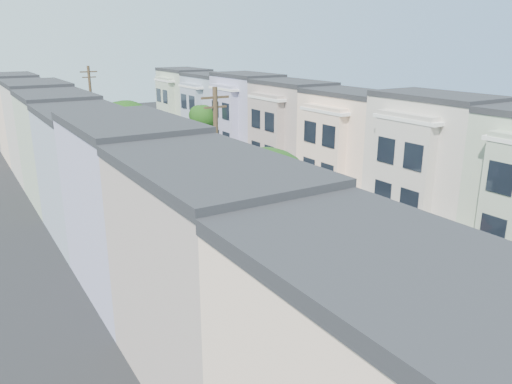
{
  "coord_description": "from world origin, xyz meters",
  "views": [
    {
      "loc": [
        -18.33,
        -21.44,
        12.46
      ],
      "look_at": [
        -0.6,
        7.14,
        2.2
      ],
      "focal_mm": 35.0,
      "sensor_mm": 36.0,
      "label": 1
    }
  ],
  "objects_px": {
    "utility_pole_far": "(93,119)",
    "tree_b": "(264,198)",
    "parked_right_c": "(248,171)",
    "parked_right_d": "(207,154)",
    "parked_left_b": "(332,313)",
    "fedex_truck": "(333,217)",
    "parked_left_c": "(247,254)",
    "tree_a": "(459,311)",
    "utility_pole_near": "(217,180)",
    "parked_right_b": "(397,232)",
    "lead_sedan": "(277,204)",
    "parked_left_d": "(164,197)",
    "tree_far_r": "(203,119)",
    "tree_d": "(126,130)",
    "tree_c": "(186,171)",
    "tree_e": "(85,115)",
    "parked_right_a": "(474,264)"
  },
  "relations": [
    {
      "from": "utility_pole_far",
      "to": "tree_b",
      "type": "bearing_deg",
      "value": -90.0
    },
    {
      "from": "parked_right_c",
      "to": "parked_right_d",
      "type": "distance_m",
      "value": 8.65
    },
    {
      "from": "tree_b",
      "to": "utility_pole_far",
      "type": "relative_size",
      "value": 0.78
    },
    {
      "from": "parked_left_b",
      "to": "parked_right_c",
      "type": "xyz_separation_m",
      "value": [
        9.8,
        23.68,
        0.0
      ]
    },
    {
      "from": "fedex_truck",
      "to": "parked_left_c",
      "type": "bearing_deg",
      "value": 179.42
    },
    {
      "from": "tree_a",
      "to": "parked_left_c",
      "type": "height_order",
      "value": "tree_a"
    },
    {
      "from": "tree_a",
      "to": "utility_pole_near",
      "type": "bearing_deg",
      "value": 89.99
    },
    {
      "from": "parked_right_b",
      "to": "parked_right_d",
      "type": "height_order",
      "value": "parked_right_b"
    },
    {
      "from": "lead_sedan",
      "to": "parked_right_d",
      "type": "bearing_deg",
      "value": 87.33
    },
    {
      "from": "tree_a",
      "to": "parked_left_d",
      "type": "relative_size",
      "value": 1.5
    },
    {
      "from": "tree_far_r",
      "to": "lead_sedan",
      "type": "xyz_separation_m",
      "value": [
        -5.2,
        -23.2,
        -2.98
      ]
    },
    {
      "from": "tree_d",
      "to": "utility_pole_near",
      "type": "height_order",
      "value": "utility_pole_near"
    },
    {
      "from": "tree_b",
      "to": "tree_c",
      "type": "xyz_separation_m",
      "value": [
        0.0,
        8.94,
        -0.68
      ]
    },
    {
      "from": "parked_left_b",
      "to": "parked_left_c",
      "type": "xyz_separation_m",
      "value": [
        0.0,
        7.46,
        0.02
      ]
    },
    {
      "from": "tree_a",
      "to": "tree_e",
      "type": "distance_m",
      "value": 44.53
    },
    {
      "from": "tree_far_r",
      "to": "parked_right_d",
      "type": "bearing_deg",
      "value": -111.73
    },
    {
      "from": "tree_e",
      "to": "parked_right_a",
      "type": "relative_size",
      "value": 1.69
    },
    {
      "from": "tree_d",
      "to": "parked_left_b",
      "type": "xyz_separation_m",
      "value": [
        1.4,
        -24.06,
        -4.87
      ]
    },
    {
      "from": "parked_left_d",
      "to": "parked_left_b",
      "type": "bearing_deg",
      "value": -93.32
    },
    {
      "from": "tree_b",
      "to": "lead_sedan",
      "type": "height_order",
      "value": "tree_b"
    },
    {
      "from": "utility_pole_near",
      "to": "parked_right_d",
      "type": "bearing_deg",
      "value": 65.0
    },
    {
      "from": "tree_b",
      "to": "parked_right_d",
      "type": "relative_size",
      "value": 1.52
    },
    {
      "from": "utility_pole_far",
      "to": "parked_left_c",
      "type": "bearing_deg",
      "value": -87.02
    },
    {
      "from": "lead_sedan",
      "to": "parked_left_d",
      "type": "height_order",
      "value": "lead_sedan"
    },
    {
      "from": "parked_left_c",
      "to": "parked_left_d",
      "type": "distance_m",
      "value": 12.73
    },
    {
      "from": "parked_right_b",
      "to": "tree_far_r",
      "type": "bearing_deg",
      "value": 83.08
    },
    {
      "from": "parked_left_b",
      "to": "utility_pole_near",
      "type": "bearing_deg",
      "value": 97.17
    },
    {
      "from": "parked_left_c",
      "to": "parked_right_b",
      "type": "relative_size",
      "value": 0.79
    },
    {
      "from": "tree_e",
      "to": "parked_left_c",
      "type": "distance_m",
      "value": 30.28
    },
    {
      "from": "tree_e",
      "to": "parked_right_a",
      "type": "bearing_deg",
      "value": -73.43
    },
    {
      "from": "tree_a",
      "to": "tree_e",
      "type": "xyz_separation_m",
      "value": [
        -0.0,
        44.53,
        0.38
      ]
    },
    {
      "from": "lead_sedan",
      "to": "parked_left_c",
      "type": "height_order",
      "value": "lead_sedan"
    },
    {
      "from": "tree_a",
      "to": "parked_right_a",
      "type": "bearing_deg",
      "value": 31.51
    },
    {
      "from": "tree_far_r",
      "to": "parked_left_c",
      "type": "xyz_separation_m",
      "value": [
        -11.79,
        -29.87,
        -3.02
      ]
    },
    {
      "from": "tree_d",
      "to": "parked_left_c",
      "type": "distance_m",
      "value": 17.35
    },
    {
      "from": "parked_right_d",
      "to": "utility_pole_far",
      "type": "bearing_deg",
      "value": 175.44
    },
    {
      "from": "parked_right_c",
      "to": "parked_right_a",
      "type": "bearing_deg",
      "value": -95.12
    },
    {
      "from": "utility_pole_near",
      "to": "lead_sedan",
      "type": "bearing_deg",
      "value": 36.06
    },
    {
      "from": "tree_d",
      "to": "parked_left_d",
      "type": "bearing_deg",
      "value": -70.11
    },
    {
      "from": "tree_c",
      "to": "parked_right_d",
      "type": "xyz_separation_m",
      "value": [
        11.2,
        19.87,
        -4.0
      ]
    },
    {
      "from": "parked_right_a",
      "to": "parked_left_c",
      "type": "bearing_deg",
      "value": 144.14
    },
    {
      "from": "tree_far_r",
      "to": "tree_b",
      "type": "bearing_deg",
      "value": -111.32
    },
    {
      "from": "tree_a",
      "to": "tree_far_r",
      "type": "xyz_separation_m",
      "value": [
        13.2,
        44.49,
        -1.05
      ]
    },
    {
      "from": "tree_d",
      "to": "parked_left_d",
      "type": "relative_size",
      "value": 1.67
    },
    {
      "from": "utility_pole_far",
      "to": "tree_c",
      "type": "bearing_deg",
      "value": -90.0
    },
    {
      "from": "utility_pole_near",
      "to": "utility_pole_far",
      "type": "xyz_separation_m",
      "value": [
        0.0,
        26.0,
        0.0
      ]
    },
    {
      "from": "fedex_truck",
      "to": "lead_sedan",
      "type": "height_order",
      "value": "fedex_truck"
    },
    {
      "from": "tree_b",
      "to": "parked_left_c",
      "type": "relative_size",
      "value": 1.84
    },
    {
      "from": "parked_left_c",
      "to": "parked_right_a",
      "type": "xyz_separation_m",
      "value": [
        9.8,
        -7.74,
        0.04
      ]
    },
    {
      "from": "parked_right_a",
      "to": "parked_left_d",
      "type": "bearing_deg",
      "value": 118.04
    }
  ]
}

